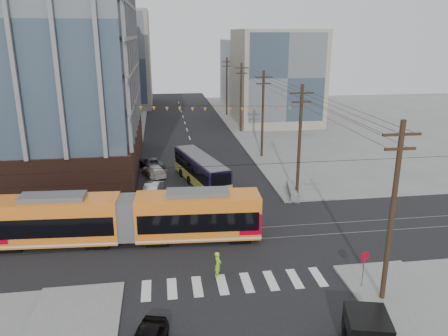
# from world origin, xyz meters

# --- Properties ---
(ground) EXTENTS (160.00, 160.00, 0.00)m
(ground) POSITION_xyz_m (0.00, 0.00, 0.00)
(ground) COLOR slate
(bg_bldg_nw_near) EXTENTS (18.00, 16.00, 18.00)m
(bg_bldg_nw_near) POSITION_xyz_m (-17.00, 52.00, 9.00)
(bg_bldg_nw_near) COLOR #8C99A5
(bg_bldg_nw_near) RESTS_ON ground
(bg_bldg_ne_near) EXTENTS (14.00, 14.00, 16.00)m
(bg_bldg_ne_near) POSITION_xyz_m (16.00, 48.00, 8.00)
(bg_bldg_ne_near) COLOR gray
(bg_bldg_ne_near) RESTS_ON ground
(bg_bldg_nw_far) EXTENTS (16.00, 18.00, 20.00)m
(bg_bldg_nw_far) POSITION_xyz_m (-14.00, 72.00, 10.00)
(bg_bldg_nw_far) COLOR gray
(bg_bldg_nw_far) RESTS_ON ground
(bg_bldg_ne_far) EXTENTS (16.00, 16.00, 14.00)m
(bg_bldg_ne_far) POSITION_xyz_m (18.00, 68.00, 7.00)
(bg_bldg_ne_far) COLOR #8C99A5
(bg_bldg_ne_far) RESTS_ON ground
(utility_pole_near) EXTENTS (0.30, 0.30, 11.00)m
(utility_pole_near) POSITION_xyz_m (8.50, -6.00, 5.50)
(utility_pole_near) COLOR black
(utility_pole_near) RESTS_ON ground
(utility_pole_far) EXTENTS (0.30, 0.30, 11.00)m
(utility_pole_far) POSITION_xyz_m (8.50, 56.00, 5.50)
(utility_pole_far) COLOR black
(utility_pole_far) RESTS_ON ground
(streetcar) EXTENTS (20.27, 4.04, 3.88)m
(streetcar) POSITION_xyz_m (-7.05, 4.02, 1.94)
(streetcar) COLOR orange
(streetcar) RESTS_ON ground
(city_bus) EXTENTS (5.12, 11.22, 3.11)m
(city_bus) POSITION_xyz_m (-0.28, 16.58, 1.56)
(city_bus) COLOR black
(city_bus) RESTS_ON ground
(parked_car_silver) EXTENTS (2.24, 4.22, 1.32)m
(parked_car_silver) POSITION_xyz_m (-5.25, 14.26, 0.66)
(parked_car_silver) COLOR #B8BDC5
(parked_car_silver) RESTS_ON ground
(parked_car_white) EXTENTS (3.20, 4.65, 1.25)m
(parked_car_white) POSITION_xyz_m (-5.24, 20.06, 0.63)
(parked_car_white) COLOR beige
(parked_car_white) RESTS_ON ground
(parked_car_grey) EXTENTS (3.44, 5.04, 1.28)m
(parked_car_grey) POSITION_xyz_m (-5.66, 23.33, 0.64)
(parked_car_grey) COLOR #454853
(parked_car_grey) RESTS_ON ground
(pedestrian) EXTENTS (0.61, 0.76, 1.82)m
(pedestrian) POSITION_xyz_m (-0.95, -2.06, 0.91)
(pedestrian) COLOR #8BD827
(pedestrian) RESTS_ON ground
(stop_sign) EXTENTS (0.92, 0.92, 2.39)m
(stop_sign) POSITION_xyz_m (7.85, -4.64, 1.19)
(stop_sign) COLOR #9D0514
(stop_sign) RESTS_ON ground
(jersey_barrier) EXTENTS (1.77, 4.45, 0.87)m
(jersey_barrier) POSITION_xyz_m (8.30, 11.92, 0.43)
(jersey_barrier) COLOR slate
(jersey_barrier) RESTS_ON ground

